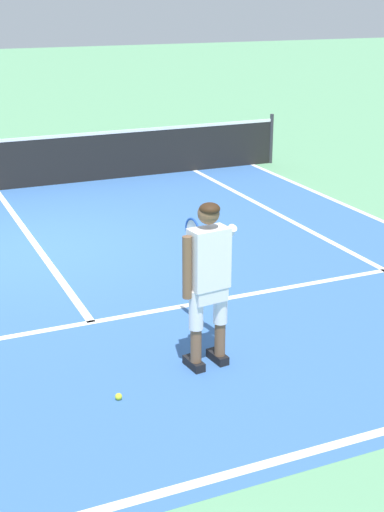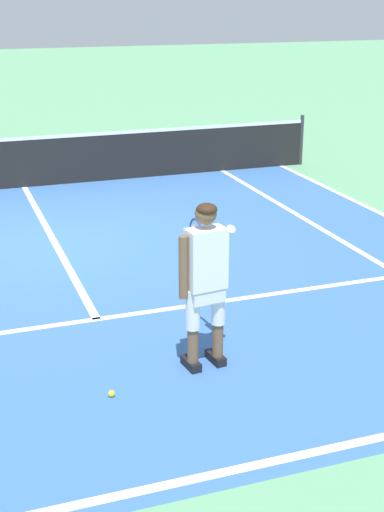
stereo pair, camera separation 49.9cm
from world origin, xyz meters
The scene contains 8 objects.
ground_plane centered at (0.00, 0.00, 0.00)m, with size 80.00×80.00×0.00m, color #609E70.
court_inner_surface centered at (0.00, -1.18, 0.00)m, with size 10.98×9.94×0.00m, color #3866A8.
line_baseline centered at (0.00, -5.95, 0.00)m, with size 10.98×0.10×0.01m, color white.
line_service centered at (0.00, -2.81, 0.00)m, with size 8.23×0.10×0.01m, color white.
line_centre_service centered at (0.00, 0.39, 0.00)m, with size 0.10×6.40×0.01m, color white.
line_singles_right centered at (4.12, -1.18, 0.00)m, with size 0.10×9.54×0.01m, color white.
tennis_player centered at (0.79, -4.24, 0.99)m, with size 0.61×1.17×1.71m.
tennis_ball_near_feet centered at (-0.24, -4.53, 0.03)m, with size 0.07×0.07×0.07m, color #CCE02D.
Camera 1 is at (-1.99, -10.23, 3.57)m, focal length 51.35 mm.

